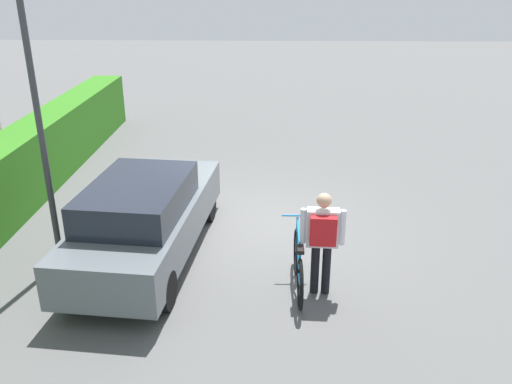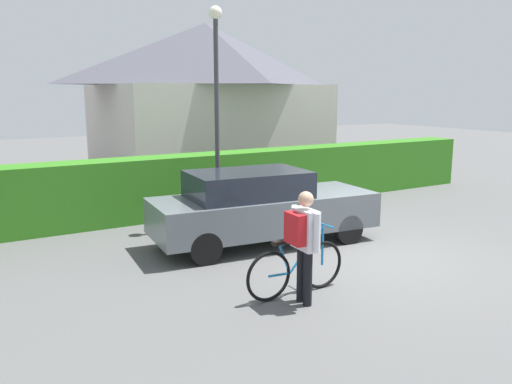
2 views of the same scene
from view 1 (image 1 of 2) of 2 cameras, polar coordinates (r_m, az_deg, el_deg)
The scene contains 5 objects.
ground_plane at distance 10.54m, azimuth -0.06°, elevation -3.37°, with size 60.00×60.00×0.00m, color #545454.
parked_car_near at distance 9.18m, azimuth -11.66°, elevation -2.59°, with size 4.62×2.06×1.50m.
bicycle at distance 8.32m, azimuth 4.53°, elevation -7.78°, with size 1.74×0.50×1.04m.
person_rider at distance 7.95m, azimuth 7.09°, elevation -4.58°, with size 0.36×0.67×1.65m.
street_lamp at distance 8.79m, azimuth -22.66°, elevation 10.50°, with size 0.28×0.28×4.76m.
Camera 1 is at (-9.48, -0.27, 4.59)m, focal length 37.54 mm.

